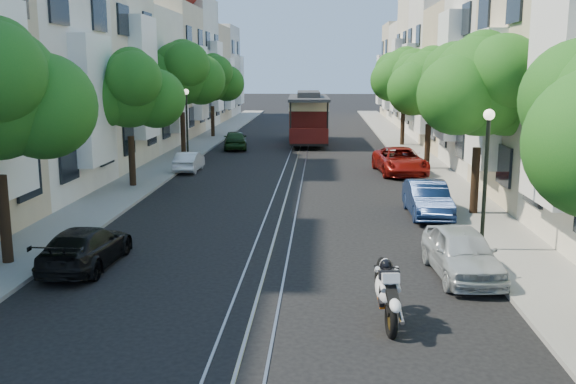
# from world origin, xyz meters

# --- Properties ---
(ground) EXTENTS (200.00, 200.00, 0.00)m
(ground) POSITION_xyz_m (0.00, 28.00, 0.00)
(ground) COLOR black
(ground) RESTS_ON ground
(sidewalk_east) EXTENTS (2.50, 80.00, 0.12)m
(sidewalk_east) POSITION_xyz_m (7.25, 28.00, 0.06)
(sidewalk_east) COLOR gray
(sidewalk_east) RESTS_ON ground
(sidewalk_west) EXTENTS (2.50, 80.00, 0.12)m
(sidewalk_west) POSITION_xyz_m (-7.25, 28.00, 0.06)
(sidewalk_west) COLOR gray
(sidewalk_west) RESTS_ON ground
(rail_left) EXTENTS (0.06, 80.00, 0.02)m
(rail_left) POSITION_xyz_m (-0.55, 28.00, 0.01)
(rail_left) COLOR gray
(rail_left) RESTS_ON ground
(rail_slot) EXTENTS (0.06, 80.00, 0.02)m
(rail_slot) POSITION_xyz_m (0.00, 28.00, 0.01)
(rail_slot) COLOR gray
(rail_slot) RESTS_ON ground
(rail_right) EXTENTS (0.06, 80.00, 0.02)m
(rail_right) POSITION_xyz_m (0.55, 28.00, 0.01)
(rail_right) COLOR gray
(rail_right) RESTS_ON ground
(lane_line) EXTENTS (0.08, 80.00, 0.01)m
(lane_line) POSITION_xyz_m (0.00, 28.00, 0.00)
(lane_line) COLOR tan
(lane_line) RESTS_ON ground
(townhouses_east) EXTENTS (7.75, 72.00, 12.00)m
(townhouses_east) POSITION_xyz_m (11.87, 27.91, 5.18)
(townhouses_east) COLOR beige
(townhouses_east) RESTS_ON ground
(townhouses_west) EXTENTS (7.75, 72.00, 11.76)m
(townhouses_west) POSITION_xyz_m (-11.87, 27.91, 5.08)
(townhouses_west) COLOR silver
(townhouses_west) RESTS_ON ground
(tree_e_b) EXTENTS (4.93, 4.08, 6.68)m
(tree_e_b) POSITION_xyz_m (7.26, 8.98, 4.73)
(tree_e_b) COLOR black
(tree_e_b) RESTS_ON ground
(tree_e_c) EXTENTS (4.84, 3.99, 6.52)m
(tree_e_c) POSITION_xyz_m (7.26, 19.98, 4.60)
(tree_e_c) COLOR black
(tree_e_c) RESTS_ON ground
(tree_e_d) EXTENTS (5.01, 4.16, 6.85)m
(tree_e_d) POSITION_xyz_m (7.26, 30.98, 4.87)
(tree_e_d) COLOR black
(tree_e_d) RESTS_ON ground
(tree_w_b) EXTENTS (4.72, 3.87, 6.27)m
(tree_w_b) POSITION_xyz_m (-7.14, 13.98, 4.40)
(tree_w_b) COLOR black
(tree_w_b) RESTS_ON ground
(tree_w_c) EXTENTS (5.13, 4.28, 7.09)m
(tree_w_c) POSITION_xyz_m (-7.14, 24.98, 5.07)
(tree_w_c) COLOR black
(tree_w_c) RESTS_ON ground
(tree_w_d) EXTENTS (4.84, 3.99, 6.52)m
(tree_w_d) POSITION_xyz_m (-7.14, 35.98, 4.60)
(tree_w_d) COLOR black
(tree_w_d) RESTS_ON ground
(lamp_east) EXTENTS (0.32, 0.32, 4.16)m
(lamp_east) POSITION_xyz_m (6.30, 4.00, 2.85)
(lamp_east) COLOR black
(lamp_east) RESTS_ON ground
(lamp_west) EXTENTS (0.32, 0.32, 4.16)m
(lamp_west) POSITION_xyz_m (-6.30, 22.00, 2.85)
(lamp_west) COLOR black
(lamp_west) RESTS_ON ground
(sportbike_rider) EXTENTS (0.55, 2.17, 1.49)m
(sportbike_rider) POSITION_xyz_m (2.93, -1.62, 0.79)
(sportbike_rider) COLOR black
(sportbike_rider) RESTS_ON ground
(cable_car) EXTENTS (3.11, 9.11, 3.47)m
(cable_car) POSITION_xyz_m (0.50, 32.26, 2.05)
(cable_car) COLOR black
(cable_car) RESTS_ON ground
(parked_car_e_near) EXTENTS (1.80, 3.94, 1.31)m
(parked_car_e_near) POSITION_xyz_m (5.23, 1.77, 0.66)
(parked_car_e_near) COLOR #AAB2B6
(parked_car_e_near) RESTS_ON ground
(parked_car_e_mid) EXTENTS (1.44, 3.95, 1.30)m
(parked_car_e_mid) POSITION_xyz_m (5.46, 8.88, 0.65)
(parked_car_e_mid) COLOR #0D1C41
(parked_car_e_mid) RESTS_ON ground
(parked_car_e_far) EXTENTS (2.74, 5.14, 1.38)m
(parked_car_e_far) POSITION_xyz_m (5.60, 18.65, 0.69)
(parked_car_e_far) COLOR maroon
(parked_car_e_far) RESTS_ON ground
(parked_car_w_near) EXTENTS (1.73, 4.00, 1.15)m
(parked_car_w_near) POSITION_xyz_m (-4.97, 2.01, 0.57)
(parked_car_w_near) COLOR black
(parked_car_w_near) RESTS_ON ground
(parked_car_w_mid) EXTENTS (1.13, 3.22, 1.06)m
(parked_car_w_mid) POSITION_xyz_m (-5.59, 18.95, 0.53)
(parked_car_w_mid) COLOR silver
(parked_car_w_mid) RESTS_ON ground
(parked_car_w_far) EXTENTS (2.05, 4.02, 1.31)m
(parked_car_w_far) POSITION_xyz_m (-4.40, 28.59, 0.66)
(parked_car_w_far) COLOR #173515
(parked_car_w_far) RESTS_ON ground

